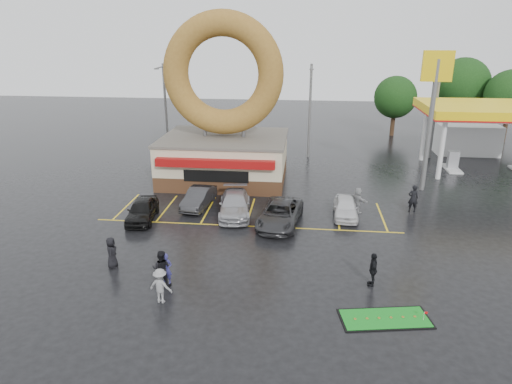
# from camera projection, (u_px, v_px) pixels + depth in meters

# --- Properties ---
(ground) EXTENTS (120.00, 120.00, 0.00)m
(ground) POSITION_uv_depth(u_px,v_px,m) (238.00, 250.00, 26.32)
(ground) COLOR black
(ground) RESTS_ON ground
(donut_shop) EXTENTS (10.20, 8.70, 13.50)m
(donut_shop) POSITION_uv_depth(u_px,v_px,m) (224.00, 127.00, 37.28)
(donut_shop) COLOR #472B19
(donut_shop) RESTS_ON ground
(gas_station) EXTENTS (12.30, 13.65, 5.90)m
(gas_station) POSITION_uv_depth(u_px,v_px,m) (481.00, 124.00, 42.67)
(gas_station) COLOR silver
(gas_station) RESTS_ON ground
(shell_sign) EXTENTS (2.20, 0.36, 10.60)m
(shell_sign) POSITION_uv_depth(u_px,v_px,m) (434.00, 96.00, 33.77)
(shell_sign) COLOR slate
(shell_sign) RESTS_ON ground
(streetlight_left) EXTENTS (0.40, 2.21, 9.00)m
(streetlight_left) POSITION_uv_depth(u_px,v_px,m) (165.00, 108.00, 44.38)
(streetlight_left) COLOR slate
(streetlight_left) RESTS_ON ground
(streetlight_mid) EXTENTS (0.40, 2.21, 9.00)m
(streetlight_mid) POSITION_uv_depth(u_px,v_px,m) (310.00, 109.00, 43.90)
(streetlight_mid) COLOR slate
(streetlight_mid) RESTS_ON ground
(streetlight_right) EXTENTS (0.40, 2.21, 9.00)m
(streetlight_right) POSITION_uv_depth(u_px,v_px,m) (436.00, 110.00, 43.63)
(streetlight_right) COLOR slate
(streetlight_right) RESTS_ON ground
(tree_far_a) EXTENTS (5.60, 5.60, 8.00)m
(tree_far_a) POSITION_uv_depth(u_px,v_px,m) (511.00, 95.00, 50.05)
(tree_far_a) COLOR #332114
(tree_far_a) RESTS_ON ground
(tree_far_c) EXTENTS (6.30, 6.30, 9.00)m
(tree_far_c) POSITION_uv_depth(u_px,v_px,m) (463.00, 85.00, 53.98)
(tree_far_c) COLOR #332114
(tree_far_c) RESTS_ON ground
(tree_far_d) EXTENTS (4.90, 4.90, 7.00)m
(tree_far_d) POSITION_uv_depth(u_px,v_px,m) (395.00, 97.00, 53.36)
(tree_far_d) COLOR #332114
(tree_far_d) RESTS_ON ground
(car_black) EXTENTS (2.17, 4.35, 1.42)m
(car_black) POSITION_uv_depth(u_px,v_px,m) (142.00, 210.00, 30.22)
(car_black) COLOR black
(car_black) RESTS_ON ground
(car_dgrey) EXTENTS (1.95, 4.30, 1.37)m
(car_dgrey) POSITION_uv_depth(u_px,v_px,m) (199.00, 198.00, 32.52)
(car_dgrey) COLOR #2A292C
(car_dgrey) RESTS_ON ground
(car_silver) EXTENTS (2.66, 5.27, 1.47)m
(car_silver) POSITION_uv_depth(u_px,v_px,m) (235.00, 204.00, 31.13)
(car_silver) COLOR #9E9DA2
(car_silver) RESTS_ON ground
(car_grey) EXTENTS (3.13, 5.59, 1.48)m
(car_grey) POSITION_uv_depth(u_px,v_px,m) (280.00, 214.00, 29.53)
(car_grey) COLOR #2F2F32
(car_grey) RESTS_ON ground
(car_white) EXTENTS (1.69, 3.94, 1.33)m
(car_white) POSITION_uv_depth(u_px,v_px,m) (346.00, 207.00, 30.81)
(car_white) COLOR silver
(car_white) RESTS_ON ground
(person_blue) EXTENTS (0.60, 0.40, 1.62)m
(person_blue) POSITION_uv_depth(u_px,v_px,m) (166.00, 269.00, 22.57)
(person_blue) COLOR navy
(person_blue) RESTS_ON ground
(person_blackjkt) EXTENTS (0.95, 0.76, 1.88)m
(person_blackjkt) POSITION_uv_depth(u_px,v_px,m) (161.00, 268.00, 22.37)
(person_blackjkt) COLOR black
(person_blackjkt) RESTS_ON ground
(person_hoodie) EXTENTS (1.20, 0.83, 1.71)m
(person_hoodie) POSITION_uv_depth(u_px,v_px,m) (161.00, 286.00, 21.00)
(person_hoodie) COLOR gray
(person_hoodie) RESTS_ON ground
(person_bystander) EXTENTS (0.72, 0.94, 1.73)m
(person_bystander) POSITION_uv_depth(u_px,v_px,m) (112.00, 253.00, 24.12)
(person_bystander) COLOR black
(person_bystander) RESTS_ON ground
(person_cameraman) EXTENTS (0.52, 1.06, 1.75)m
(person_cameraman) POSITION_uv_depth(u_px,v_px,m) (373.00, 269.00, 22.41)
(person_cameraman) COLOR black
(person_cameraman) RESTS_ON ground
(person_walker_near) EXTENTS (1.33, 1.68, 1.78)m
(person_walker_near) POSITION_uv_depth(u_px,v_px,m) (358.00, 200.00, 31.49)
(person_walker_near) COLOR gray
(person_walker_near) RESTS_ON ground
(person_walker_far) EXTENTS (0.74, 0.51, 1.94)m
(person_walker_far) POSITION_uv_depth(u_px,v_px,m) (413.00, 198.00, 31.56)
(person_walker_far) COLOR black
(person_walker_far) RESTS_ON ground
(dumpster) EXTENTS (2.00, 1.53, 1.30)m
(dumpster) POSITION_uv_depth(u_px,v_px,m) (173.00, 171.00, 38.87)
(dumpster) COLOR #173D1D
(dumpster) RESTS_ON ground
(putting_green) EXTENTS (4.17, 2.35, 0.50)m
(putting_green) POSITION_uv_depth(u_px,v_px,m) (385.00, 319.00, 20.00)
(putting_green) COLOR black
(putting_green) RESTS_ON ground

